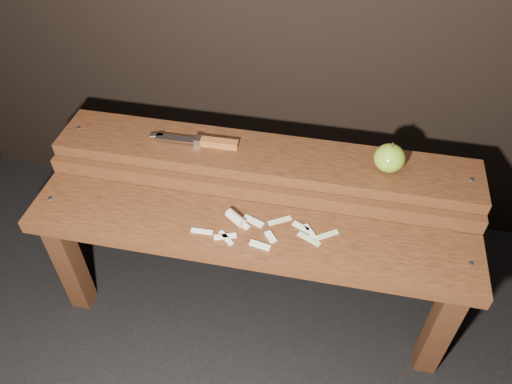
% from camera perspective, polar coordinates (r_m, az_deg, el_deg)
% --- Properties ---
extents(ground, '(60.00, 60.00, 0.00)m').
position_cam_1_polar(ground, '(1.67, -0.42, -12.53)').
color(ground, black).
extents(bench_front_tier, '(1.20, 0.20, 0.42)m').
position_cam_1_polar(bench_front_tier, '(1.35, -1.04, -6.48)').
color(bench_front_tier, '#381C0E').
rests_on(bench_front_tier, ground).
extents(bench_rear_tier, '(1.20, 0.21, 0.50)m').
position_cam_1_polar(bench_rear_tier, '(1.46, 0.83, 1.85)').
color(bench_rear_tier, '#381C0E').
rests_on(bench_rear_tier, ground).
extents(apple, '(0.08, 0.08, 0.09)m').
position_cam_1_polar(apple, '(1.37, 15.01, 3.77)').
color(apple, olive).
rests_on(apple, bench_rear_tier).
extents(knife, '(0.26, 0.03, 0.02)m').
position_cam_1_polar(knife, '(1.43, -5.50, 5.71)').
color(knife, brown).
rests_on(knife, bench_rear_tier).
extents(apple_scraps, '(0.38, 0.13, 0.03)m').
position_cam_1_polar(apple_scraps, '(1.30, -0.45, -3.91)').
color(apple_scraps, beige).
rests_on(apple_scraps, bench_front_tier).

